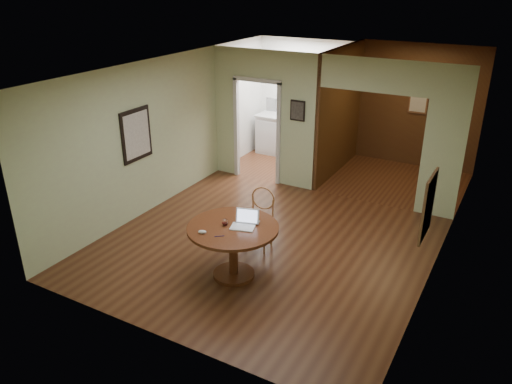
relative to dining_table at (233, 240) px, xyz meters
The scene contains 11 objects.
floor 1.11m from the dining_table, 91.33° to the left, with size 5.00×5.00×0.00m, color #472314.
room_shell 4.13m from the dining_table, 96.93° to the left, with size 5.20×7.50×5.00m.
dining_table is the anchor object (origin of this frame).
chair 0.95m from the dining_table, 94.65° to the left, with size 0.46×0.46×0.99m.
open_laptop 0.32m from the dining_table, 36.22° to the left, with size 0.38×0.37×0.23m.
closed_laptop 0.31m from the dining_table, 47.85° to the left, with size 0.30×0.20×0.02m, color #B3B3B8.
mouse 0.51m from the dining_table, 124.44° to the right, with size 0.11×0.06×0.05m, color silver.
wine_glass 0.28m from the dining_table, 167.50° to the right, with size 0.09×0.09×0.10m, color white, non-canonical shape.
pen 0.39m from the dining_table, 91.17° to the right, with size 0.01×0.01×0.13m, color #0B0F51.
kitchen_cabinet 5.32m from the dining_table, 104.94° to the left, with size 2.06×0.60×0.94m.
grocery_bag 5.20m from the dining_table, 96.35° to the left, with size 0.33×0.28×0.33m, color #C1A48D.
Camera 1 is at (3.30, -6.15, 4.02)m, focal length 35.00 mm.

